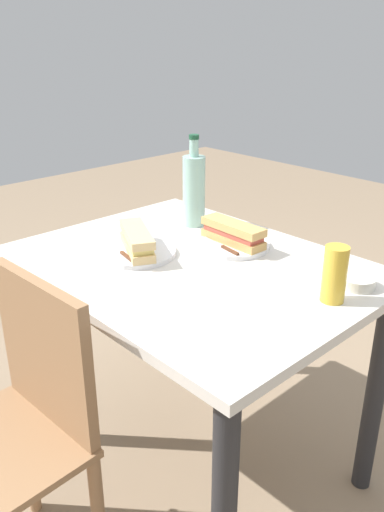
% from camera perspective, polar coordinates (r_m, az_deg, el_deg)
% --- Properties ---
extents(ground_plane, '(8.00, 8.00, 0.00)m').
position_cam_1_polar(ground_plane, '(2.03, -0.00, -21.14)').
color(ground_plane, '#8C755B').
extents(dining_table, '(1.07, 0.81, 0.77)m').
position_cam_1_polar(dining_table, '(1.64, -0.00, -4.76)').
color(dining_table, beige).
rests_on(dining_table, ground).
extents(chair_far, '(0.42, 0.42, 0.87)m').
position_cam_1_polar(chair_far, '(1.46, -18.49, -17.08)').
color(chair_far, '#936B47').
rests_on(chair_far, ground).
extents(plate_near, '(0.24, 0.24, 0.01)m').
position_cam_1_polar(plate_near, '(1.65, -5.95, 0.37)').
color(plate_near, white).
rests_on(plate_near, dining_table).
extents(baguette_sandwich_near, '(0.24, 0.17, 0.07)m').
position_cam_1_polar(baguette_sandwich_near, '(1.63, -6.01, 1.72)').
color(baguette_sandwich_near, '#DBB77A').
rests_on(baguette_sandwich_near, plate_near).
extents(knife_near, '(0.18, 0.05, 0.01)m').
position_cam_1_polar(knife_near, '(1.63, -7.66, 0.38)').
color(knife_near, silver).
rests_on(knife_near, plate_near).
extents(plate_far, '(0.24, 0.24, 0.01)m').
position_cam_1_polar(plate_far, '(1.71, 4.37, 1.26)').
color(plate_far, white).
rests_on(plate_far, dining_table).
extents(baguette_sandwich_far, '(0.23, 0.08, 0.07)m').
position_cam_1_polar(baguette_sandwich_far, '(1.69, 4.42, 2.57)').
color(baguette_sandwich_far, tan).
rests_on(baguette_sandwich_far, plate_far).
extents(knife_far, '(0.18, 0.04, 0.01)m').
position_cam_1_polar(knife_far, '(1.66, 3.32, 1.03)').
color(knife_far, silver).
rests_on(knife_far, plate_far).
extents(water_bottle, '(0.08, 0.08, 0.32)m').
position_cam_1_polar(water_bottle, '(1.86, 0.21, 7.27)').
color(water_bottle, '#99C6B7').
rests_on(water_bottle, dining_table).
extents(beer_glass, '(0.06, 0.06, 0.15)m').
position_cam_1_polar(beer_glass, '(1.38, 15.25, -1.92)').
color(beer_glass, gold).
rests_on(beer_glass, dining_table).
extents(olive_bowl, '(0.10, 0.10, 0.03)m').
position_cam_1_polar(olive_bowl, '(1.50, 17.54, -2.68)').
color(olive_bowl, silver).
rests_on(olive_bowl, dining_table).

